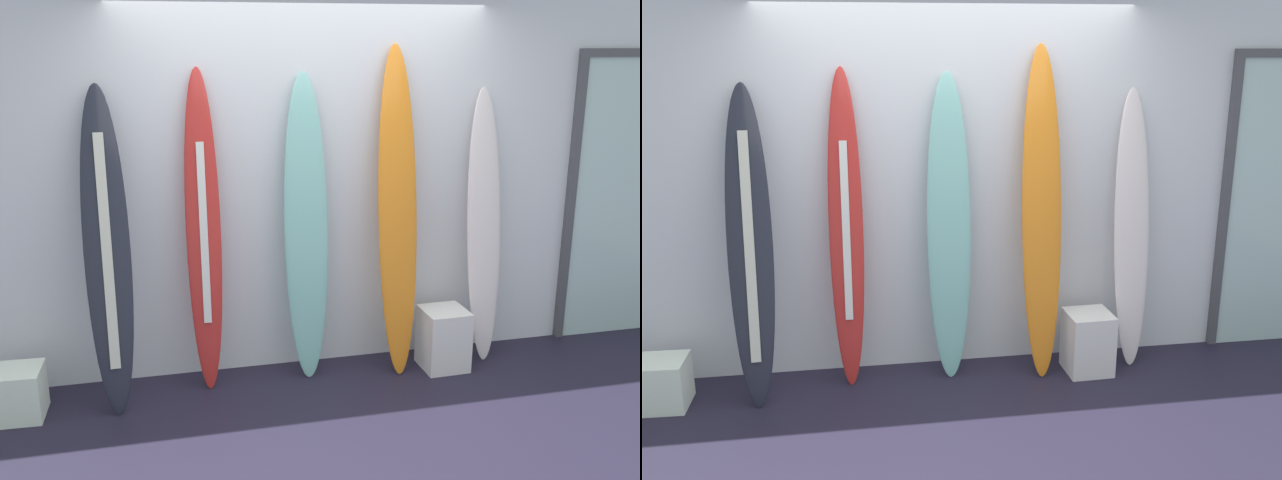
{
  "view_description": "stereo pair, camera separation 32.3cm",
  "coord_description": "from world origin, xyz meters",
  "views": [
    {
      "loc": [
        -1.01,
        -3.48,
        2.27
      ],
      "look_at": [
        0.04,
        0.95,
        0.99
      ],
      "focal_mm": 39.87,
      "sensor_mm": 36.0,
      "label": 1
    },
    {
      "loc": [
        -0.69,
        -3.54,
        2.27
      ],
      "look_at": [
        0.04,
        0.95,
        0.99
      ],
      "focal_mm": 39.87,
      "sensor_mm": 36.0,
      "label": 2
    }
  ],
  "objects": [
    {
      "name": "surfboard_ivory",
      "position": [
        1.26,
        1.03,
        0.97
      ],
      "size": [
        0.27,
        0.31,
        1.96
      ],
      "color": "silver",
      "rests_on": "ground"
    },
    {
      "name": "surfboard_seafoam",
      "position": [
        -0.03,
        1.04,
        1.03
      ],
      "size": [
        0.31,
        0.29,
        2.08
      ],
      "color": "#7FC1B7",
      "rests_on": "ground"
    },
    {
      "name": "display_block_center",
      "position": [
        -1.91,
        0.83,
        0.16
      ],
      "size": [
        0.31,
        0.31,
        0.32
      ],
      "color": "white",
      "rests_on": "ground"
    },
    {
      "name": "surfboard_charcoal",
      "position": [
        -1.32,
        0.91,
        1.0
      ],
      "size": [
        0.3,
        0.52,
        2.03
      ],
      "color": "#20232E",
      "rests_on": "ground"
    },
    {
      "name": "ground",
      "position": [
        0.0,
        0.0,
        -0.02
      ],
      "size": [
        8.0,
        8.0,
        0.04
      ],
      "primitive_type": "cube",
      "color": "black"
    },
    {
      "name": "display_block_left",
      "position": [
        0.93,
        0.88,
        0.22
      ],
      "size": [
        0.32,
        0.32,
        0.44
      ],
      "color": "silver",
      "rests_on": "ground"
    },
    {
      "name": "wall_back",
      "position": [
        0.0,
        1.3,
        1.4
      ],
      "size": [
        7.2,
        0.2,
        2.8
      ],
      "primitive_type": "cube",
      "color": "silver",
      "rests_on": "ground"
    },
    {
      "name": "glass_door",
      "position": [
        2.54,
        1.18,
        1.14
      ],
      "size": [
        1.07,
        0.06,
        2.21
      ],
      "color": "silver",
      "rests_on": "ground"
    },
    {
      "name": "surfboard_sunset",
      "position": [
        0.6,
        0.99,
        1.12
      ],
      "size": [
        0.29,
        0.41,
        2.26
      ],
      "color": "orange",
      "rests_on": "ground"
    },
    {
      "name": "surfboard_crimson",
      "position": [
        -0.72,
        1.03,
        1.04
      ],
      "size": [
        0.24,
        0.31,
        2.12
      ],
      "color": "red",
      "rests_on": "ground"
    }
  ]
}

